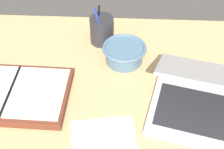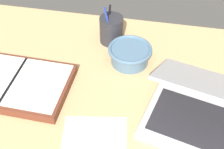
{
  "view_description": "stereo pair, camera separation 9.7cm",
  "coord_description": "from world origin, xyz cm",
  "views": [
    {
      "loc": [
        4.53,
        -59.81,
        77.67
      ],
      "look_at": [
        1.13,
        9.17,
        9.0
      ],
      "focal_mm": 50.0,
      "sensor_mm": 36.0,
      "label": 1
    },
    {
      "loc": [
        14.19,
        -58.65,
        77.67
      ],
      "look_at": [
        1.13,
        9.17,
        9.0
      ],
      "focal_mm": 50.0,
      "sensor_mm": 36.0,
      "label": 2
    }
  ],
  "objects": [
    {
      "name": "pen_cup",
      "position": [
        -3.98,
        34.35,
        7.29
      ],
      "size": [
        8.84,
        8.84,
        16.04
      ],
      "color": "#28282D",
      "rests_on": "desk_top"
    },
    {
      "name": "planner",
      "position": [
        -30.54,
        4.33,
        3.65
      ],
      "size": [
        36.69,
        24.43,
        3.49
      ],
      "rotation": [
        0.0,
        0.0,
        -0.03
      ],
      "color": "brown",
      "rests_on": "desk_top"
    },
    {
      "name": "desk_top",
      "position": [
        0.0,
        0.0,
        1.0
      ],
      "size": [
        140.0,
        100.0,
        2.0
      ],
      "primitive_type": "cube",
      "color": "tan",
      "rests_on": "ground"
    },
    {
      "name": "laptop",
      "position": [
        29.75,
        1.63,
        6.95
      ],
      "size": [
        38.07,
        35.72,
        18.08
      ],
      "rotation": [
        0.0,
        0.0,
        -0.24
      ],
      "color": "silver",
      "rests_on": "desk_top"
    },
    {
      "name": "bowl",
      "position": [
        4.73,
        23.71,
        5.55
      ],
      "size": [
        15.51,
        15.51,
        6.4
      ],
      "color": "slate",
      "rests_on": "desk_top"
    }
  ]
}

